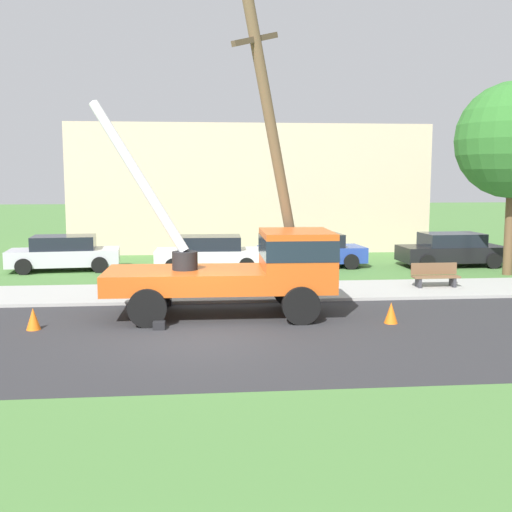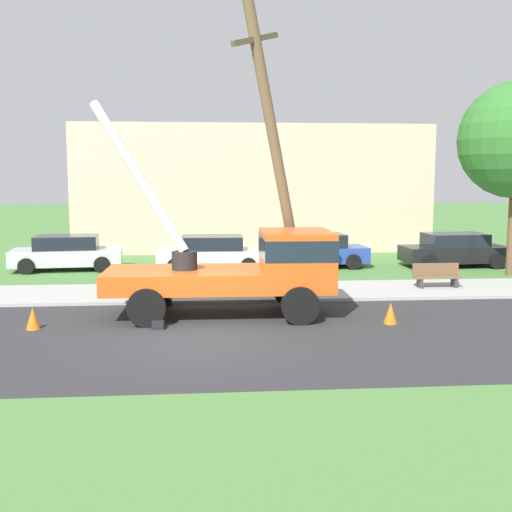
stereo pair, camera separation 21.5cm
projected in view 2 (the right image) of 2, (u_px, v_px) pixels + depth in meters
ground_plane at (200, 266)px, 26.89m from camera, size 120.00×120.00×0.00m
road_asphalt at (198, 337)px, 15.03m from camera, size 80.00×7.85×0.01m
sidewalk_strip at (199, 292)px, 20.50m from camera, size 80.00×3.22×0.10m
utility_truck at (249, 265)px, 17.27m from camera, size 6.76×3.20×5.98m
leaning_utility_pole at (276, 154)px, 18.33m from camera, size 2.57×2.36×8.73m
traffic_cone_ahead at (391, 313)px, 16.36m from camera, size 0.36×0.36×0.56m
traffic_cone_behind at (33, 318)px, 15.78m from camera, size 0.36×0.36×0.56m
parked_sedan_silver at (67, 253)px, 25.61m from camera, size 4.54×2.26×1.42m
parked_sedan_white at (212, 253)px, 25.48m from camera, size 4.45×2.10×1.42m
parked_sedan_blue at (314, 251)px, 26.40m from camera, size 4.53×2.24×1.42m
parked_sedan_black at (454, 250)px, 26.60m from camera, size 4.48×2.15×1.42m
park_bench at (437, 276)px, 21.17m from camera, size 1.60×0.45×0.90m
lowrise_building_backdrop at (251, 188)px, 33.56m from camera, size 18.00×6.00×6.40m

